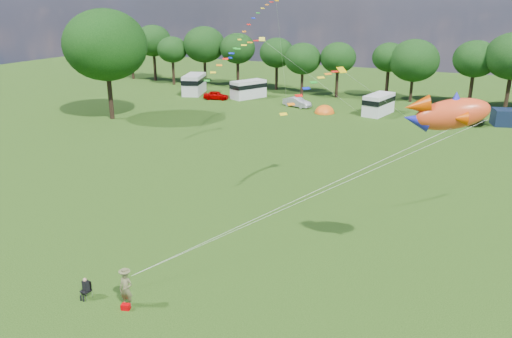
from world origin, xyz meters
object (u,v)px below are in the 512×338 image
at_px(campervan_b, 248,89).
at_px(fish_kite, 445,114).
at_px(kite_flyer, 126,289).
at_px(car_a, 216,95).
at_px(car_d, 460,118).
at_px(car_b, 297,102).
at_px(campervan_a, 194,83).
at_px(tent_greyblue, 441,120).
at_px(tent_orange, 324,113).
at_px(big_tree, 105,45).
at_px(campervan_c, 379,104).
at_px(camp_chair, 86,286).

height_order(campervan_b, fish_kite, fish_kite).
bearing_deg(kite_flyer, campervan_b, 101.51).
bearing_deg(car_a, car_d, -104.09).
bearing_deg(car_a, car_b, -102.01).
bearing_deg(campervan_a, tent_greyblue, -112.37).
height_order(campervan_b, tent_orange, campervan_b).
height_order(campervan_a, tent_orange, campervan_a).
bearing_deg(campervan_b, tent_orange, -84.55).
xyz_separation_m(car_b, car_d, (21.32, -0.63, 0.09)).
bearing_deg(tent_orange, tent_greyblue, 9.44).
xyz_separation_m(big_tree, tent_orange, (22.88, 14.93, -9.00)).
xyz_separation_m(car_b, fish_kite, (23.00, -39.67, 8.60)).
height_order(car_a, tent_greyblue, tent_greyblue).
xyz_separation_m(car_d, campervan_c, (-10.10, 0.96, 0.65)).
distance_m(car_a, kite_flyer, 52.80).
bearing_deg(campervan_c, kite_flyer, -170.72).
height_order(big_tree, kite_flyer, big_tree).
height_order(tent_orange, kite_flyer, kite_flyer).
distance_m(tent_orange, kite_flyer, 46.28).
xyz_separation_m(car_d, tent_greyblue, (-2.21, 1.07, -0.75)).
bearing_deg(fish_kite, campervan_c, 89.77).
xyz_separation_m(kite_flyer, fish_kite, (12.83, 8.23, 8.32)).
xyz_separation_m(campervan_b, tent_orange, (13.72, -4.79, -1.41)).
height_order(campervan_a, campervan_b, campervan_a).
distance_m(car_d, campervan_a, 39.74).
distance_m(car_d, fish_kite, 39.99).
height_order(car_d, campervan_a, campervan_a).
bearing_deg(campervan_b, campervan_c, -72.35).
relative_size(big_tree, kite_flyer, 6.91).
xyz_separation_m(car_b, camp_chair, (7.85, -48.22, 0.00)).
relative_size(big_tree, camp_chair, 11.62).
relative_size(car_d, tent_greyblue, 1.45).
bearing_deg(tent_orange, car_b, 157.31).
xyz_separation_m(camp_chair, fish_kite, (15.15, 8.55, 8.60)).
distance_m(campervan_a, camp_chair, 56.83).
bearing_deg(campervan_c, car_d, -84.91).
relative_size(car_a, campervan_b, 0.64).
bearing_deg(tent_orange, camp_chair, -86.08).
bearing_deg(campervan_c, tent_greyblue, -78.66).
xyz_separation_m(car_b, campervan_a, (-18.31, 2.23, 0.95)).
xyz_separation_m(kite_flyer, camp_chair, (-2.32, -0.32, -0.28)).
distance_m(car_b, tent_greyblue, 19.12).
height_order(car_b, campervan_a, campervan_a).
height_order(big_tree, tent_orange, big_tree).
height_order(car_d, kite_flyer, kite_flyer).
relative_size(car_a, campervan_c, 0.66).
height_order(car_d, tent_orange, car_d).
xyz_separation_m(big_tree, camp_chair, (26.05, -31.33, -8.34)).
relative_size(big_tree, car_b, 3.46).
distance_m(car_a, fish_kite, 53.88).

